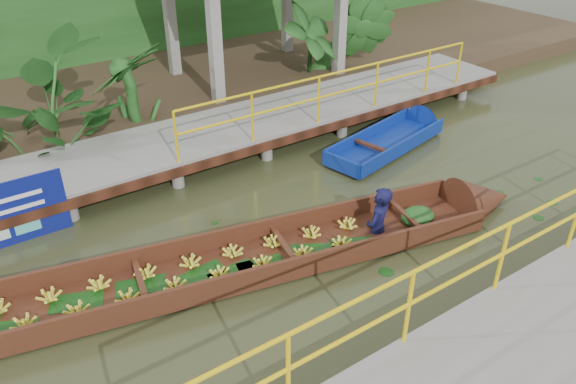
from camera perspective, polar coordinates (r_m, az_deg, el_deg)
ground at (r=9.31m, az=1.59°, el=-4.53°), size 80.00×80.00×0.00m
land_strip at (r=15.24m, az=-15.37°, el=9.93°), size 30.00×8.00×0.45m
far_dock at (r=11.65m, az=-8.25°, el=5.56°), size 16.00×2.06×1.66m
foliage_backdrop at (r=17.07m, az=-19.37°, el=17.76°), size 30.00×0.80×4.00m
vendor_boat at (r=8.48m, az=-6.00°, el=-7.02°), size 10.90×3.31×2.05m
moored_blue_boat at (r=12.85m, az=12.05°, el=6.07°), size 3.67×1.65×0.85m
tropical_plants at (r=12.58m, az=-16.97°, el=10.92°), size 14.49×1.49×1.86m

